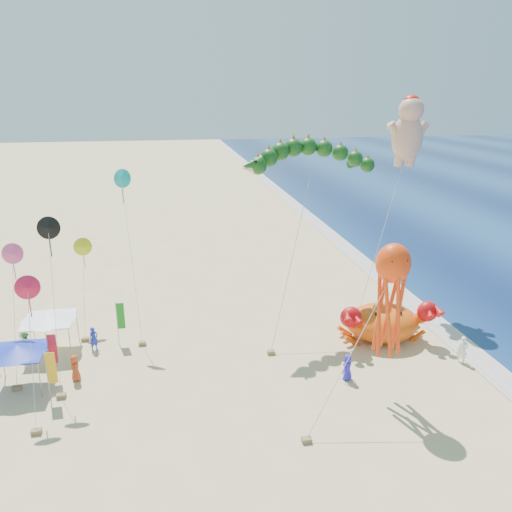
{
  "coord_description": "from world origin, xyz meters",
  "views": [
    {
      "loc": [
        -7.49,
        -28.2,
        16.6
      ],
      "look_at": [
        -2.0,
        2.0,
        6.5
      ],
      "focal_mm": 35.0,
      "sensor_mm": 36.0,
      "label": 1
    }
  ],
  "objects_px": {
    "dragon_kite": "(310,161)",
    "canopy_blue": "(17,349)",
    "cherub_kite": "(408,129)",
    "crab_inflatable": "(383,321)",
    "canopy_white": "(48,317)",
    "octopus_kite": "(391,291)"
  },
  "relations": [
    {
      "from": "dragon_kite",
      "to": "canopy_white",
      "type": "height_order",
      "value": "dragon_kite"
    },
    {
      "from": "crab_inflatable",
      "to": "cherub_kite",
      "type": "bearing_deg",
      "value": 59.79
    },
    {
      "from": "crab_inflatable",
      "to": "canopy_white",
      "type": "relative_size",
      "value": 2.0
    },
    {
      "from": "dragon_kite",
      "to": "canopy_blue",
      "type": "distance_m",
      "value": 22.68
    },
    {
      "from": "octopus_kite",
      "to": "canopy_blue",
      "type": "height_order",
      "value": "octopus_kite"
    },
    {
      "from": "dragon_kite",
      "to": "cherub_kite",
      "type": "height_order",
      "value": "cherub_kite"
    },
    {
      "from": "dragon_kite",
      "to": "canopy_blue",
      "type": "height_order",
      "value": "dragon_kite"
    },
    {
      "from": "crab_inflatable",
      "to": "cherub_kite",
      "type": "xyz_separation_m",
      "value": [
        4.37,
        7.5,
        12.52
      ]
    },
    {
      "from": "crab_inflatable",
      "to": "canopy_white",
      "type": "height_order",
      "value": "crab_inflatable"
    },
    {
      "from": "dragon_kite",
      "to": "canopy_white",
      "type": "xyz_separation_m",
      "value": [
        -18.48,
        -2.89,
        -9.42
      ]
    },
    {
      "from": "crab_inflatable",
      "to": "cherub_kite",
      "type": "distance_m",
      "value": 15.23
    },
    {
      "from": "canopy_white",
      "to": "dragon_kite",
      "type": "bearing_deg",
      "value": 8.89
    },
    {
      "from": "octopus_kite",
      "to": "crab_inflatable",
      "type": "bearing_deg",
      "value": 66.11
    },
    {
      "from": "dragon_kite",
      "to": "crab_inflatable",
      "type": "bearing_deg",
      "value": -52.6
    },
    {
      "from": "cherub_kite",
      "to": "canopy_blue",
      "type": "xyz_separation_m",
      "value": [
        -27.81,
        -9.31,
        -11.42
      ]
    },
    {
      "from": "cherub_kite",
      "to": "octopus_kite",
      "type": "distance_m",
      "value": 17.36
    },
    {
      "from": "cherub_kite",
      "to": "octopus_kite",
      "type": "relative_size",
      "value": 1.81
    },
    {
      "from": "crab_inflatable",
      "to": "dragon_kite",
      "type": "distance_m",
      "value": 12.5
    },
    {
      "from": "canopy_white",
      "to": "crab_inflatable",
      "type": "bearing_deg",
      "value": -6.24
    },
    {
      "from": "dragon_kite",
      "to": "octopus_kite",
      "type": "relative_size",
      "value": 1.44
    },
    {
      "from": "crab_inflatable",
      "to": "dragon_kite",
      "type": "xyz_separation_m",
      "value": [
        -4.1,
        5.36,
        10.52
      ]
    },
    {
      "from": "crab_inflatable",
      "to": "dragon_kite",
      "type": "bearing_deg",
      "value": 127.4
    }
  ]
}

